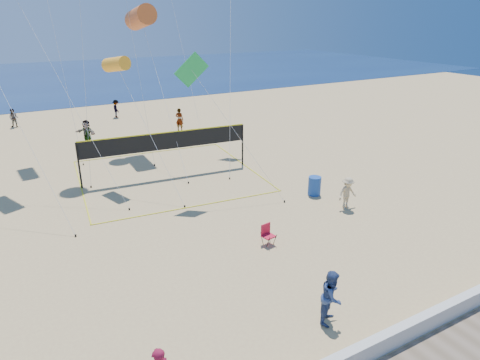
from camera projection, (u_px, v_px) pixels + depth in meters
ground at (247, 321)px, 13.39m from camera, size 120.00×120.00×0.00m
ocean at (37, 79)px, 63.69m from camera, size 140.00×50.00×0.03m
bystander_a at (332, 297)px, 13.11m from camera, size 1.10×1.04×1.78m
bystander_b at (347, 193)px, 20.94m from camera, size 1.05×0.61×1.60m
far_person_1 at (87, 133)px, 30.80m from camera, size 1.51×1.79×1.94m
far_person_2 at (179, 120)px, 34.96m from camera, size 0.79×0.80×1.86m
far_person_3 at (14, 118)px, 36.04m from camera, size 0.95×0.86×1.58m
far_person_4 at (116, 109)px, 39.52m from camera, size 0.63×1.07×1.63m
camp_chair at (267, 233)px, 17.72m from camera, size 0.55×0.66×0.99m
trash_barrel at (314, 186)px, 22.60m from camera, size 0.84×0.84×1.00m
volleyball_net at (166, 146)px, 24.83m from camera, size 10.82×10.69×2.66m
kite_2 at (116, 64)px, 22.36m from camera, size 2.11×6.03×7.01m
kite_4 at (196, 76)px, 20.59m from camera, size 4.37×3.43×7.34m
kite_10 at (141, 17)px, 27.56m from camera, size 1.30×9.34×9.63m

